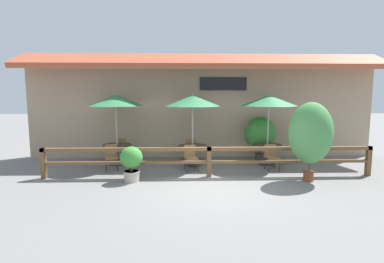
{
  "coord_description": "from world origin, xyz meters",
  "views": [
    {
      "loc": [
        -0.85,
        -8.13,
        2.64
      ],
      "look_at": [
        -0.52,
        1.6,
        1.38
      ],
      "focal_mm": 28.0,
      "sensor_mm": 36.0,
      "label": 1
    }
  ],
  "objects_px": {
    "patio_umbrella_middle": "(193,100)",
    "potted_plant_small_flowering": "(311,133)",
    "dining_table_middle": "(193,149)",
    "dining_table_far": "(267,148)",
    "chair_far_streetside": "(271,156)",
    "potted_plant_tall_tropical": "(131,161)",
    "dining_table_near": "(117,148)",
    "chair_far_wallside": "(261,147)",
    "chair_near_wallside": "(122,147)",
    "chair_middle_wallside": "(191,148)",
    "patio_umbrella_near": "(116,100)",
    "chair_near_streetside": "(111,156)",
    "patio_umbrella_far": "(269,100)",
    "potted_plant_corner_fern": "(260,134)",
    "chair_middle_streetside": "(191,156)"
  },
  "relations": [
    {
      "from": "dining_table_far",
      "to": "chair_far_wallside",
      "type": "relative_size",
      "value": 1.2
    },
    {
      "from": "chair_middle_wallside",
      "to": "potted_plant_corner_fern",
      "type": "distance_m",
      "value": 2.85
    },
    {
      "from": "chair_far_streetside",
      "to": "chair_middle_streetside",
      "type": "bearing_deg",
      "value": 173.14
    },
    {
      "from": "chair_middle_streetside",
      "to": "chair_middle_wallside",
      "type": "height_order",
      "value": "same"
    },
    {
      "from": "dining_table_near",
      "to": "patio_umbrella_middle",
      "type": "height_order",
      "value": "patio_umbrella_middle"
    },
    {
      "from": "patio_umbrella_middle",
      "to": "potted_plant_small_flowering",
      "type": "height_order",
      "value": "patio_umbrella_middle"
    },
    {
      "from": "chair_far_streetside",
      "to": "potted_plant_tall_tropical",
      "type": "height_order",
      "value": "potted_plant_tall_tropical"
    },
    {
      "from": "dining_table_near",
      "to": "chair_far_wallside",
      "type": "bearing_deg",
      "value": 5.94
    },
    {
      "from": "patio_umbrella_near",
      "to": "potted_plant_small_flowering",
      "type": "relative_size",
      "value": 1.1
    },
    {
      "from": "patio_umbrella_middle",
      "to": "chair_far_wallside",
      "type": "bearing_deg",
      "value": 17.04
    },
    {
      "from": "patio_umbrella_near",
      "to": "potted_plant_small_flowering",
      "type": "bearing_deg",
      "value": -20.47
    },
    {
      "from": "chair_near_wallside",
      "to": "dining_table_middle",
      "type": "relative_size",
      "value": 0.84
    },
    {
      "from": "potted_plant_tall_tropical",
      "to": "chair_middle_wallside",
      "type": "bearing_deg",
      "value": 54.72
    },
    {
      "from": "patio_umbrella_middle",
      "to": "chair_middle_wallside",
      "type": "height_order",
      "value": "patio_umbrella_middle"
    },
    {
      "from": "chair_middle_wallside",
      "to": "dining_table_far",
      "type": "distance_m",
      "value": 2.89
    },
    {
      "from": "chair_near_wallside",
      "to": "patio_umbrella_far",
      "type": "relative_size",
      "value": 0.34
    },
    {
      "from": "dining_table_middle",
      "to": "potted_plant_tall_tropical",
      "type": "bearing_deg",
      "value": -135.28
    },
    {
      "from": "patio_umbrella_middle",
      "to": "dining_table_far",
      "type": "height_order",
      "value": "patio_umbrella_middle"
    },
    {
      "from": "chair_middle_wallside",
      "to": "dining_table_middle",
      "type": "bearing_deg",
      "value": 90.89
    },
    {
      "from": "dining_table_middle",
      "to": "chair_middle_wallside",
      "type": "relative_size",
      "value": 1.2
    },
    {
      "from": "dining_table_near",
      "to": "chair_near_streetside",
      "type": "xyz_separation_m",
      "value": [
        -0.04,
        -0.8,
        -0.1
      ]
    },
    {
      "from": "potted_plant_tall_tropical",
      "to": "patio_umbrella_middle",
      "type": "bearing_deg",
      "value": 44.72
    },
    {
      "from": "dining_table_middle",
      "to": "dining_table_far",
      "type": "xyz_separation_m",
      "value": [
        2.77,
        0.07,
        0.0
      ]
    },
    {
      "from": "patio_umbrella_middle",
      "to": "potted_plant_tall_tropical",
      "type": "bearing_deg",
      "value": -135.28
    },
    {
      "from": "chair_middle_wallside",
      "to": "potted_plant_small_flowering",
      "type": "bearing_deg",
      "value": 138.52
    },
    {
      "from": "chair_near_streetside",
      "to": "chair_middle_wallside",
      "type": "height_order",
      "value": "same"
    },
    {
      "from": "chair_near_wallside",
      "to": "dining_table_middle",
      "type": "height_order",
      "value": "chair_near_wallside"
    },
    {
      "from": "chair_near_streetside",
      "to": "chair_middle_streetside",
      "type": "xyz_separation_m",
      "value": [
        2.72,
        -0.21,
        0.0
      ]
    },
    {
      "from": "patio_umbrella_near",
      "to": "chair_middle_wallside",
      "type": "relative_size",
      "value": 2.97
    },
    {
      "from": "patio_umbrella_middle",
      "to": "dining_table_middle",
      "type": "height_order",
      "value": "patio_umbrella_middle"
    },
    {
      "from": "patio_umbrella_near",
      "to": "chair_near_streetside",
      "type": "height_order",
      "value": "patio_umbrella_near"
    },
    {
      "from": "chair_middle_wallside",
      "to": "chair_far_streetside",
      "type": "distance_m",
      "value": 3.09
    },
    {
      "from": "chair_middle_streetside",
      "to": "chair_far_wallside",
      "type": "xyz_separation_m",
      "value": [
        2.82,
        1.58,
        0.0
      ]
    },
    {
      "from": "dining_table_far",
      "to": "chair_far_wallside",
      "type": "height_order",
      "value": "chair_far_wallside"
    },
    {
      "from": "chair_near_wallside",
      "to": "chair_far_wallside",
      "type": "xyz_separation_m",
      "value": [
        5.48,
        -0.22,
        0.0
      ]
    },
    {
      "from": "chair_far_wallside",
      "to": "potted_plant_corner_fern",
      "type": "distance_m",
      "value": 0.56
    },
    {
      "from": "chair_near_wallside",
      "to": "chair_far_streetside",
      "type": "distance_m",
      "value": 5.71
    },
    {
      "from": "patio_umbrella_far",
      "to": "patio_umbrella_near",
      "type": "bearing_deg",
      "value": 177.96
    },
    {
      "from": "chair_far_streetside",
      "to": "dining_table_near",
      "type": "bearing_deg",
      "value": 162.33
    },
    {
      "from": "dining_table_far",
      "to": "potted_plant_tall_tropical",
      "type": "xyz_separation_m",
      "value": [
        -4.67,
        -1.95,
        0.0
      ]
    },
    {
      "from": "patio_umbrella_middle",
      "to": "potted_plant_tall_tropical",
      "type": "height_order",
      "value": "patio_umbrella_middle"
    },
    {
      "from": "dining_table_middle",
      "to": "chair_middle_wallside",
      "type": "bearing_deg",
      "value": 93.58
    },
    {
      "from": "patio_umbrella_near",
      "to": "chair_near_streetside",
      "type": "relative_size",
      "value": 2.97
    },
    {
      "from": "dining_table_near",
      "to": "potted_plant_corner_fern",
      "type": "bearing_deg",
      "value": 7.6
    },
    {
      "from": "chair_far_streetside",
      "to": "chair_far_wallside",
      "type": "height_order",
      "value": "same"
    },
    {
      "from": "chair_middle_streetside",
      "to": "dining_table_far",
      "type": "relative_size",
      "value": 0.84
    },
    {
      "from": "patio_umbrella_near",
      "to": "chair_middle_streetside",
      "type": "bearing_deg",
      "value": -20.51
    },
    {
      "from": "chair_near_wallside",
      "to": "chair_middle_wallside",
      "type": "xyz_separation_m",
      "value": [
        2.7,
        -0.32,
        0.0
      ]
    },
    {
      "from": "patio_umbrella_far",
      "to": "dining_table_far",
      "type": "distance_m",
      "value": 1.77
    },
    {
      "from": "chair_middle_streetside",
      "to": "patio_umbrella_far",
      "type": "bearing_deg",
      "value": 3.56
    }
  ]
}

